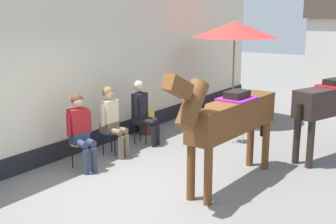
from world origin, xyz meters
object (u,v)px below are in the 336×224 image
seated_visitor_near (80,128)px  seated_visitor_middle (111,118)px  spare_stool_white (237,124)px  cafe_parasol (235,30)px  flower_planter_farthest (146,120)px  seated_visitor_far (142,109)px  saddled_horse_near (229,118)px

seated_visitor_near → seated_visitor_middle: same height
seated_visitor_middle → spare_stool_white: seated_visitor_middle is taller
seated_visitor_near → seated_visitor_middle: 0.91m
cafe_parasol → seated_visitor_near: bearing=-98.7°
seated_visitor_middle → seated_visitor_near: bearing=-86.5°
seated_visitor_near → flower_planter_farthest: seated_visitor_near is taller
seated_visitor_far → saddled_horse_near: bearing=-22.1°
seated_visitor_middle → flower_planter_farthest: (-0.40, 1.66, -0.44)m
spare_stool_white → cafe_parasol: bearing=120.0°
spare_stool_white → seated_visitor_near: bearing=-117.2°
seated_visitor_middle → cafe_parasol: 4.18m
seated_visitor_near → cafe_parasol: (0.72, 4.69, 1.59)m
flower_planter_farthest → seated_visitor_middle: bearing=-76.4°
seated_visitor_far → flower_planter_farthest: size_ratio=2.17×
seated_visitor_far → saddled_horse_near: 2.82m
seated_visitor_middle → seated_visitor_far: same height
seated_visitor_far → cafe_parasol: size_ratio=0.54×
seated_visitor_middle → saddled_horse_near: size_ratio=0.46×
seated_visitor_far → cafe_parasol: cafe_parasol is taller
seated_visitor_near → spare_stool_white: size_ratio=3.02×
seated_visitor_middle → seated_visitor_far: 0.95m
seated_visitor_near → flower_planter_farthest: 2.64m
seated_visitor_middle → flower_planter_farthest: 1.77m
seated_visitor_far → seated_visitor_near: bearing=-89.5°
seated_visitor_near → cafe_parasol: bearing=81.3°
saddled_horse_near → cafe_parasol: 4.47m
seated_visitor_near → seated_visitor_far: size_ratio=1.00×
seated_visitor_middle → cafe_parasol: cafe_parasol is taller
seated_visitor_near → spare_stool_white: bearing=62.8°
seated_visitor_middle → saddled_horse_near: bearing=-2.1°
saddled_horse_near → cafe_parasol: size_ratio=1.16×
flower_planter_farthest → spare_stool_white: 2.15m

